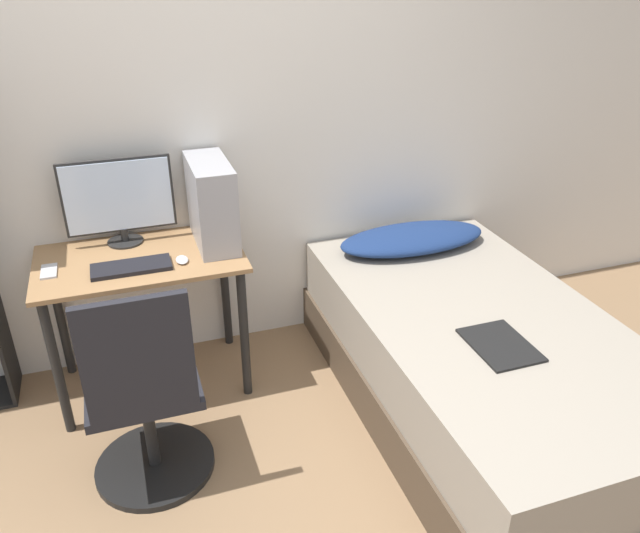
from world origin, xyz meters
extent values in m
cube|color=silver|center=(0.00, 1.56, 1.25)|extent=(8.00, 0.05, 2.50)
cube|color=#997047|center=(-0.33, 1.25, 0.71)|extent=(0.95, 0.57, 0.02)
cylinder|color=black|center=(-0.76, 1.01, 0.35)|extent=(0.04, 0.04, 0.70)
cylinder|color=black|center=(0.09, 1.01, 0.35)|extent=(0.04, 0.04, 0.70)
cylinder|color=black|center=(-0.76, 1.49, 0.35)|extent=(0.04, 0.04, 0.70)
cylinder|color=black|center=(0.09, 1.49, 0.35)|extent=(0.04, 0.04, 0.70)
cylinder|color=black|center=(-0.40, 0.64, 0.01)|extent=(0.51, 0.51, 0.03)
cylinder|color=black|center=(-0.40, 0.64, 0.23)|extent=(0.05, 0.05, 0.41)
cube|color=black|center=(-0.40, 0.64, 0.46)|extent=(0.44, 0.44, 0.04)
cube|color=black|center=(-0.40, 0.44, 0.72)|extent=(0.40, 0.04, 0.48)
cube|color=#4C3D2D|center=(1.10, 0.53, 0.12)|extent=(1.10, 2.01, 0.24)
cube|color=gray|center=(1.10, 0.53, 0.39)|extent=(1.07, 1.97, 0.30)
ellipsoid|color=navy|center=(1.10, 1.28, 0.59)|extent=(0.84, 0.36, 0.11)
cube|color=black|center=(1.03, 0.30, 0.54)|extent=(0.24, 0.32, 0.01)
cylinder|color=black|center=(-0.39, 1.44, 0.73)|extent=(0.17, 0.17, 0.01)
cylinder|color=black|center=(-0.39, 1.44, 0.77)|extent=(0.04, 0.04, 0.06)
cube|color=black|center=(-0.39, 1.44, 0.97)|extent=(0.51, 0.01, 0.36)
cube|color=silver|center=(-0.39, 1.43, 0.97)|extent=(0.49, 0.01, 0.34)
cube|color=black|center=(-0.38, 1.13, 0.73)|extent=(0.35, 0.15, 0.02)
cube|color=#99999E|center=(0.03, 1.30, 0.93)|extent=(0.18, 0.43, 0.41)
ellipsoid|color=silver|center=(-0.15, 1.13, 0.73)|extent=(0.06, 0.09, 0.02)
cube|color=#B7B7BC|center=(-0.73, 1.22, 0.73)|extent=(0.07, 0.14, 0.01)
camera|label=1|loc=(-0.38, -1.49, 2.03)|focal=35.00mm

